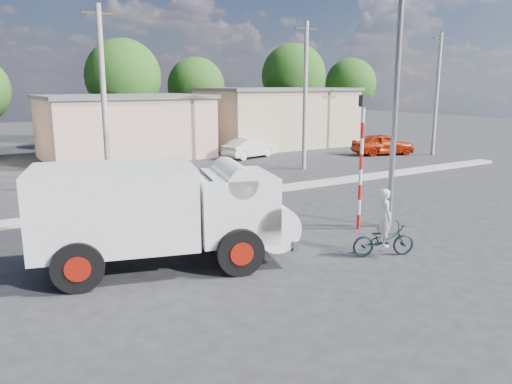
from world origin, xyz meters
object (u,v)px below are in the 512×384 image
car_cream (250,148)px  truck (166,210)px  cyclist (384,228)px  car_red (383,144)px  streetlight (394,75)px  traffic_pole (362,151)px  bicycle (383,240)px

car_cream → truck: bearing=128.5°
cyclist → car_red: cyclist is taller
truck → streetlight: size_ratio=0.77×
truck → car_cream: (12.18, 15.75, -0.87)m
truck → car_cream: 19.93m
cyclist → car_cream: (6.79, 18.22, -0.17)m
cyclist → traffic_pole: 3.17m
bicycle → car_red: bearing=-22.3°
truck → bicycle: bearing=-8.2°
bicycle → streetlight: bearing=-23.9°
truck → traffic_pole: traffic_pole is taller
truck → cyclist: truck is taller
car_red → traffic_pole: (-13.99, -12.36, 1.88)m
truck → streetlight: (7.59, -0.47, 3.46)m
car_red → car_cream: bearing=84.8°
bicycle → car_cream: car_cream is taller
traffic_pole → car_red: bearing=41.5°
streetlight → truck: bearing=176.4°
truck → car_red: truck is taller
car_cream → car_red: 9.18m
car_red → traffic_pole: traffic_pole is taller
bicycle → car_cream: (6.79, 18.22, 0.17)m
streetlight → traffic_pole: bearing=162.3°
streetlight → bicycle: bearing=-137.7°
truck → bicycle: 6.02m
bicycle → cyclist: 0.34m
truck → traffic_pole: (6.65, -0.17, 1.09)m
car_red → streetlight: size_ratio=0.47×
traffic_pole → streetlight: 2.56m
truck → bicycle: size_ratio=3.94×
truck → streetlight: 8.35m
truck → bicycle: truck is taller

